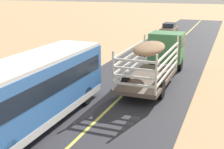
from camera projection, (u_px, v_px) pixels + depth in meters
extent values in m
cube|color=#3F7F4C|center=(167.00, 47.00, 23.87)|extent=(2.50, 2.20, 2.20)
cube|color=#192333|center=(167.00, 41.00, 23.75)|extent=(2.53, 1.54, 0.70)
cube|color=brown|center=(149.00, 79.00, 19.34)|extent=(2.50, 6.40, 0.24)
cylinder|color=silver|center=(144.00, 49.00, 22.23)|extent=(0.12, 0.12, 2.20)
cylinder|color=silver|center=(177.00, 52.00, 21.40)|extent=(0.12, 0.12, 2.20)
cylinder|color=silver|center=(113.00, 71.00, 16.61)|extent=(0.12, 0.12, 2.20)
cylinder|color=silver|center=(156.00, 75.00, 15.78)|extent=(0.12, 0.12, 2.20)
cube|color=silver|center=(130.00, 69.00, 19.61)|extent=(0.08, 6.30, 0.12)
cube|color=silver|center=(168.00, 72.00, 18.76)|extent=(0.08, 6.30, 0.12)
cube|color=silver|center=(134.00, 85.00, 16.36)|extent=(2.40, 0.08, 0.12)
cube|color=silver|center=(131.00, 62.00, 19.49)|extent=(0.08, 6.30, 0.12)
cube|color=silver|center=(168.00, 65.00, 18.64)|extent=(0.08, 6.30, 0.12)
cube|color=silver|center=(134.00, 77.00, 16.24)|extent=(2.40, 0.08, 0.12)
cube|color=silver|center=(131.00, 55.00, 19.37)|extent=(0.08, 6.30, 0.12)
cube|color=silver|center=(169.00, 58.00, 18.52)|extent=(0.08, 6.30, 0.12)
cube|color=silver|center=(134.00, 69.00, 16.11)|extent=(2.40, 0.08, 0.12)
cube|color=silver|center=(131.00, 48.00, 19.24)|extent=(0.08, 6.30, 0.12)
cube|color=silver|center=(169.00, 51.00, 18.40)|extent=(0.08, 6.30, 0.12)
cube|color=silver|center=(134.00, 61.00, 15.99)|extent=(2.40, 0.08, 0.12)
ellipsoid|color=#8C6B4C|center=(150.00, 48.00, 18.80)|extent=(1.75, 3.84, 0.70)
cylinder|color=black|center=(152.00, 61.00, 24.60)|extent=(0.32, 1.10, 1.10)
cylinder|color=black|center=(180.00, 64.00, 23.84)|extent=(0.32, 1.10, 1.10)
cylinder|color=black|center=(126.00, 85.00, 18.62)|extent=(0.32, 1.10, 1.10)
cylinder|color=black|center=(161.00, 89.00, 17.86)|extent=(0.32, 1.10, 1.10)
cube|color=#3872C6|center=(33.00, 91.00, 14.12)|extent=(2.50, 10.00, 2.70)
cube|color=white|center=(31.00, 60.00, 13.72)|extent=(2.45, 9.80, 0.16)
cube|color=#192333|center=(33.00, 81.00, 13.99)|extent=(2.54, 9.20, 0.80)
cube|color=silver|center=(35.00, 114.00, 14.44)|extent=(2.53, 9.80, 0.36)
cylinder|color=black|center=(52.00, 91.00, 17.74)|extent=(0.30, 1.00, 1.00)
cylinder|color=black|center=(86.00, 96.00, 16.98)|extent=(0.30, 1.00, 1.00)
cube|color=#8C7259|center=(169.00, 30.00, 42.60)|extent=(1.80, 4.40, 0.70)
cube|color=#192333|center=(169.00, 25.00, 42.51)|extent=(1.53, 2.20, 0.60)
cylinder|color=black|center=(165.00, 30.00, 44.11)|extent=(0.22, 0.66, 0.66)
cylinder|color=black|center=(176.00, 30.00, 43.55)|extent=(0.22, 0.66, 0.66)
cylinder|color=black|center=(161.00, 32.00, 41.74)|extent=(0.22, 0.66, 0.66)
cylinder|color=black|center=(173.00, 33.00, 41.19)|extent=(0.22, 0.66, 0.66)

